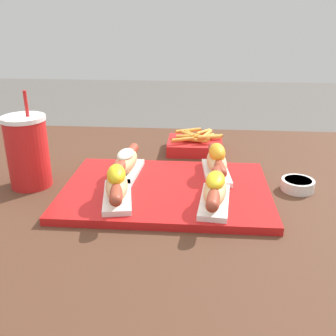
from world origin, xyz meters
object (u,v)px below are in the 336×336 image
Objects in this scene: drink_cup at (28,151)px; fries_basket at (195,144)px; hot_dog_2 at (126,162)px; hot_dog_3 at (217,161)px; serving_tray at (167,190)px; sauce_bowl at (298,184)px; hot_dog_0 at (117,184)px; hot_dog_1 at (215,190)px.

drink_cup is 1.41× the size of fries_basket.
hot_dog_3 is (0.23, 0.02, 0.00)m from hot_dog_2.
sauce_bowl reaches higher than serving_tray.
fries_basket is at bearing 78.92° from serving_tray.
hot_dog_2 is (-0.01, 0.14, -0.00)m from hot_dog_0.
serving_tray is at bearing -171.50° from sauce_bowl.
serving_tray is 0.15m from hot_dog_3.
serving_tray is 2.41× the size of hot_dog_0.
hot_dog_2 is (-0.11, 0.07, 0.04)m from serving_tray.
hot_dog_0 is 2.55× the size of sauce_bowl.
serving_tray is at bearing 143.64° from hot_dog_1.
hot_dog_0 is at bearing 177.99° from hot_dog_1.
hot_dog_0 reaches higher than sauce_bowl.
hot_dog_0 is 0.21m from hot_dog_1.
hot_dog_2 is at bearing 146.09° from hot_dog_1.
hot_dog_2 is at bearing 92.09° from hot_dog_0.
hot_dog_1 is 1.21× the size of fries_basket.
hot_dog_2 is at bearing -125.16° from fries_basket.
hot_dog_3 reaches higher than hot_dog_1.
drink_cup is at bearing -178.30° from sauce_bowl.
serving_tray is 2.88× the size of fries_basket.
hot_dog_3 is at bearing 35.59° from serving_tray.
hot_dog_0 is 0.99× the size of hot_dog_3.
fries_basket is (0.17, 0.24, -0.03)m from hot_dog_2.
hot_dog_2 reaches higher than sauce_bowl.
hot_dog_0 is at bearing -144.87° from hot_dog_3.
fries_basket is at bearing 97.02° from hot_dog_1.
fries_basket is (-0.25, 0.26, 0.01)m from sauce_bowl.
fries_basket is at bearing 104.21° from hot_dog_3.
hot_dog_1 is (0.11, -0.08, 0.04)m from serving_tray.
hot_dog_3 is (0.22, 0.16, 0.00)m from hot_dog_0.
hot_dog_0 is at bearing -164.09° from sauce_bowl.
hot_dog_2 is 0.30m from fries_basket.
hot_dog_0 is 0.27m from hot_dog_3.
sauce_bowl is at bearing 1.70° from drink_cup.
fries_basket is at bearing 35.06° from drink_cup.
sauce_bowl is at bearing 31.74° from hot_dog_1.
serving_tray is 0.13m from hot_dog_2.
hot_dog_3 is at bearing -75.79° from fries_basket.
drink_cup is at bearing 166.58° from hot_dog_1.
hot_dog_3 is at bearing 35.13° from hot_dog_0.
hot_dog_0 is 0.26m from drink_cup.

